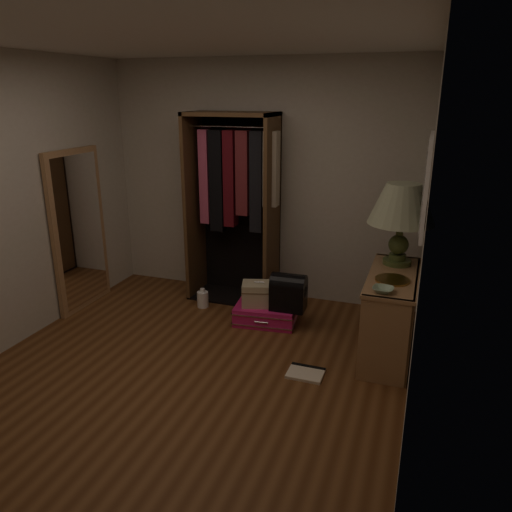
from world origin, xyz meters
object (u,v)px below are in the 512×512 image
object	(u,v)px
open_wardrobe	(235,193)
floor_mirror	(79,230)
console_bookshelf	(390,311)
pink_suitcase	(266,313)
black_bag	(289,291)
white_jug	(203,299)
table_lamp	(402,206)
train_case	(259,294)

from	to	relation	value
open_wardrobe	floor_mirror	xyz separation A→B (m)	(-1.48, -0.77, -0.35)
floor_mirror	console_bookshelf	bearing A→B (deg)	0.69
console_bookshelf	pink_suitcase	world-z (taller)	console_bookshelf
console_bookshelf	pink_suitcase	size ratio (longest dim) A/B	1.68
black_bag	white_jug	world-z (taller)	black_bag
open_wardrobe	black_bag	distance (m)	1.26
console_bookshelf	black_bag	xyz separation A→B (m)	(-0.99, 0.17, -0.01)
white_jug	black_bag	bearing A→B (deg)	-8.59
console_bookshelf	table_lamp	distance (m)	0.94
open_wardrobe	train_case	bearing A→B (deg)	-49.81
pink_suitcase	white_jug	xyz separation A→B (m)	(-0.77, 0.12, -0.00)
console_bookshelf	table_lamp	bearing A→B (deg)	88.95
pink_suitcase	table_lamp	world-z (taller)	table_lamp
pink_suitcase	black_bag	distance (m)	0.37
console_bookshelf	black_bag	bearing A→B (deg)	169.99
open_wardrobe	table_lamp	size ratio (longest dim) A/B	2.77
pink_suitcase	console_bookshelf	bearing A→B (deg)	-15.75
open_wardrobe	floor_mirror	bearing A→B (deg)	-152.47
floor_mirror	black_bag	world-z (taller)	floor_mirror
white_jug	open_wardrobe	bearing A→B (deg)	59.54
open_wardrobe	black_bag	xyz separation A→B (m)	(0.77, -0.56, -0.82)
open_wardrobe	train_case	size ratio (longest dim) A/B	5.12
console_bookshelf	open_wardrobe	world-z (taller)	open_wardrobe
open_wardrobe	table_lamp	bearing A→B (deg)	-14.84
white_jug	console_bookshelf	bearing A→B (deg)	-9.29
white_jug	pink_suitcase	bearing A→B (deg)	-9.12
table_lamp	open_wardrobe	bearing A→B (deg)	165.16
floor_mirror	pink_suitcase	xyz separation A→B (m)	(2.01, 0.24, -0.76)
train_case	open_wardrobe	bearing A→B (deg)	113.68
console_bookshelf	train_case	bearing A→B (deg)	172.10
open_wardrobe	table_lamp	distance (m)	1.83
pink_suitcase	table_lamp	distance (m)	1.72
train_case	white_jug	size ratio (longest dim) A/B	1.87
console_bookshelf	floor_mirror	bearing A→B (deg)	-179.31
open_wardrobe	train_case	distance (m)	1.15
floor_mirror	pink_suitcase	bearing A→B (deg)	6.87
black_bag	table_lamp	xyz separation A→B (m)	(0.99, 0.09, 0.91)
train_case	table_lamp	xyz separation A→B (m)	(1.30, 0.08, 0.98)
table_lamp	pink_suitcase	bearing A→B (deg)	-177.20
train_case	table_lamp	size ratio (longest dim) A/B	0.54
console_bookshelf	table_lamp	world-z (taller)	table_lamp
table_lamp	white_jug	world-z (taller)	table_lamp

